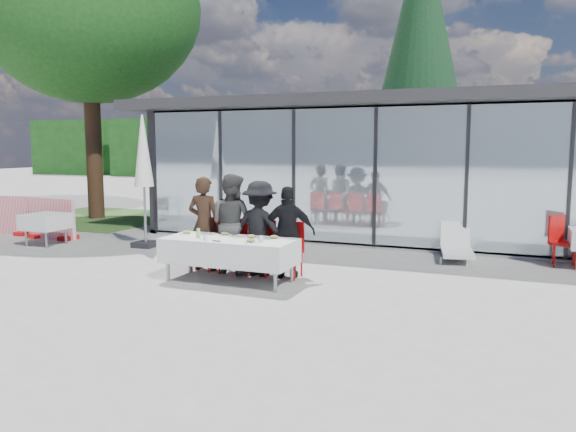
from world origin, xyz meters
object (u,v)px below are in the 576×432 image
(plate_b, at_px, (225,234))
(deciduous_tree, at_px, (88,9))
(diner_chair_a, at_px, (207,241))
(plate_a, at_px, (186,233))
(diner_chair_b, at_px, (235,243))
(lounger, at_px, (456,246))
(diner_a, at_px, (204,224))
(diner_b, at_px, (232,224))
(conifer_tree, at_px, (420,44))
(spare_chair_a, at_px, (561,238))
(diner_c, at_px, (260,228))
(diner_chair_c, at_px, (262,245))
(dining_table, at_px, (229,251))
(diner_chair_d, at_px, (290,247))
(plate_extra, at_px, (251,241))
(plate_c, at_px, (251,237))
(folded_eyeglasses, at_px, (217,241))
(juice_bottle, at_px, (198,233))
(market_umbrella, at_px, (143,160))
(diner_d, at_px, (288,232))
(spare_table_left, at_px, (45,222))
(plate_d, at_px, (274,238))

(plate_b, distance_m, deciduous_tree, 11.22)
(diner_chair_a, relative_size, plate_a, 4.14)
(diner_chair_b, relative_size, lounger, 0.69)
(diner_a, xyz_separation_m, diner_b, (0.58, -0.00, 0.03))
(diner_chair_a, distance_m, diner_chair_b, 0.58)
(plate_a, bearing_deg, conifer_tree, 81.38)
(spare_chair_a, bearing_deg, diner_b, -152.86)
(plate_a, relative_size, deciduous_tree, 0.03)
(diner_c, height_order, diner_chair_c, diner_c)
(diner_b, bearing_deg, dining_table, 127.68)
(diner_chair_d, relative_size, plate_extra, 4.14)
(plate_c, bearing_deg, folded_eyeglasses, -129.56)
(plate_c, distance_m, plate_extra, 0.43)
(diner_chair_c, bearing_deg, diner_a, -175.12)
(plate_b, bearing_deg, diner_b, 101.41)
(diner_chair_b, relative_size, juice_bottle, 6.17)
(diner_chair_b, xyz_separation_m, plate_b, (0.09, -0.52, 0.24))
(market_umbrella, xyz_separation_m, conifer_tree, (4.39, 10.72, 4.00))
(diner_d, relative_size, spare_chair_a, 1.65)
(diner_c, height_order, plate_extra, diner_c)
(diner_a, height_order, market_umbrella, market_umbrella)
(diner_c, bearing_deg, spare_chair_a, -143.58)
(dining_table, height_order, spare_table_left, dining_table)
(plate_b, bearing_deg, market_umbrella, 147.35)
(diner_c, distance_m, deciduous_tree, 11.31)
(diner_chair_b, height_order, conifer_tree, conifer_tree)
(spare_table_left, distance_m, market_umbrella, 2.79)
(diner_d, bearing_deg, diner_b, -15.79)
(conifer_tree, bearing_deg, diner_c, -93.53)
(folded_eyeglasses, bearing_deg, market_umbrella, 141.84)
(diner_d, relative_size, spare_table_left, 1.88)
(conifer_tree, bearing_deg, diner_chair_b, -96.14)
(plate_extra, distance_m, spare_chair_a, 6.10)
(plate_c, height_order, lounger, plate_c)
(plate_extra, height_order, juice_bottle, juice_bottle)
(dining_table, height_order, juice_bottle, juice_bottle)
(diner_chair_a, bearing_deg, plate_a, -94.69)
(plate_c, xyz_separation_m, plate_d, (0.38, 0.08, 0.00))
(diner_chair_c, relative_size, folded_eyeglasses, 6.96)
(diner_chair_b, height_order, diner_chair_c, same)
(diner_c, distance_m, plate_d, 0.65)
(plate_a, xyz_separation_m, plate_extra, (1.45, -0.39, 0.00))
(diner_chair_c, distance_m, conifer_tree, 13.40)
(diner_c, relative_size, juice_bottle, 10.70)
(diner_c, xyz_separation_m, diner_chair_d, (0.54, 0.10, -0.31))
(lounger, bearing_deg, spare_table_left, -167.73)
(diner_chair_b, distance_m, spare_table_left, 5.42)
(plate_c, bearing_deg, dining_table, -160.29)
(plate_b, distance_m, spare_table_left, 5.61)
(market_umbrella, relative_size, lounger, 2.12)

